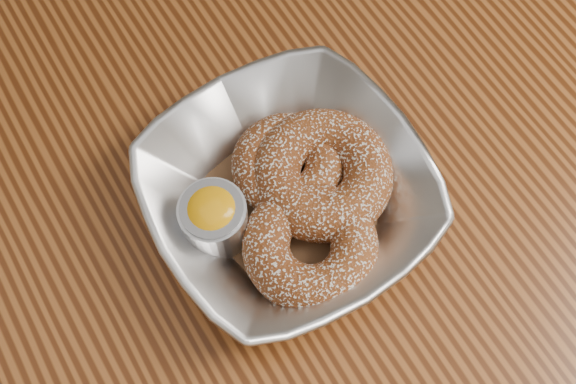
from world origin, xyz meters
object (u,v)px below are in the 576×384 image
donut_extra (322,174)px  ramekin (214,218)px  donut_back (288,165)px  donut_front (310,246)px  serving_bowl (288,194)px  table (311,176)px

donut_extra → ramekin: ramekin is taller
donut_back → ramekin: ramekin is taller
donut_back → donut_front: donut_front is taller
ramekin → donut_front: bearing=-46.2°
serving_bowl → ramekin: 0.06m
ramekin → serving_bowl: bearing=-8.1°
donut_back → serving_bowl: bearing=-121.1°
table → donut_front: (-0.06, -0.09, 0.13)m
table → serving_bowl: size_ratio=5.70×
serving_bowl → ramekin: bearing=171.9°
donut_front → donut_extra: (0.04, 0.04, 0.00)m
ramekin → table: bearing=19.8°
table → ramekin: size_ratio=22.47×
table → donut_extra: size_ratio=10.94×
donut_extra → ramekin: (-0.09, 0.01, 0.01)m
serving_bowl → donut_front: 0.05m
donut_back → donut_extra: size_ratio=0.80×
table → donut_back: bearing=-146.9°
table → ramekin: 0.18m
donut_front → ramekin: size_ratio=1.88×
ramekin → donut_back: bearing=10.3°
serving_bowl → donut_back: size_ratio=2.39×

